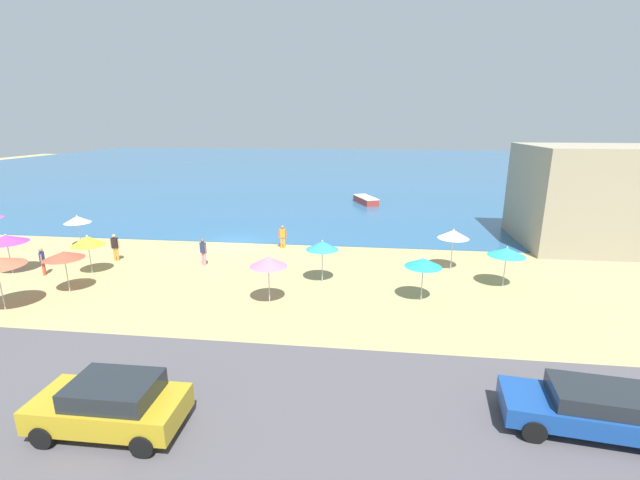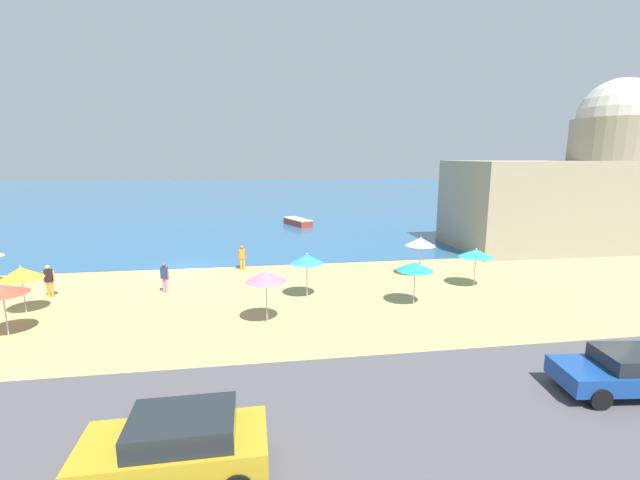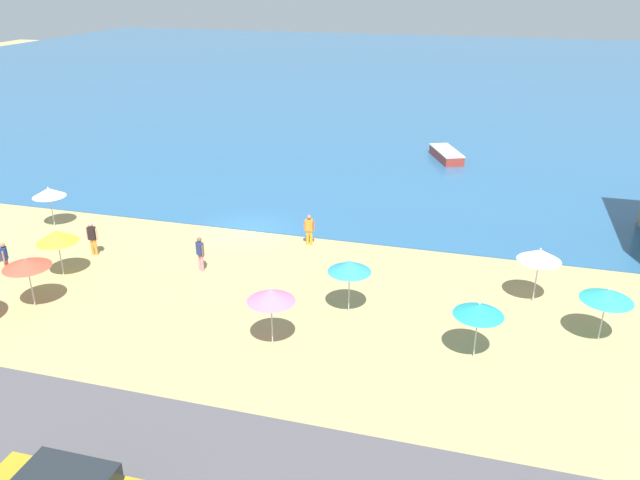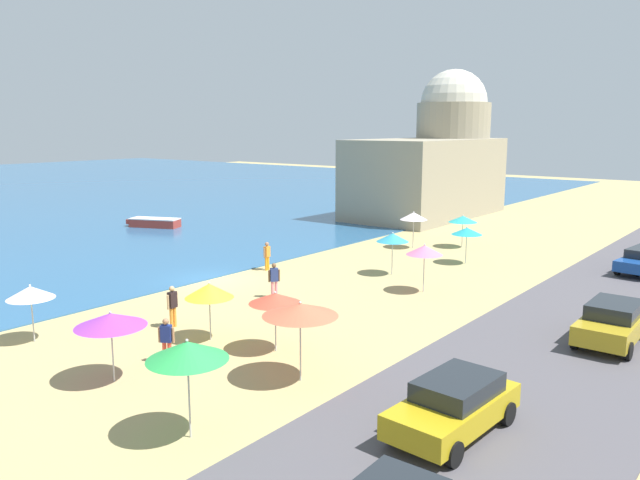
# 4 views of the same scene
# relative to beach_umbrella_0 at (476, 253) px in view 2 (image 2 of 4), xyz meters

# --- Properties ---
(ground_plane) EXTENTS (160.00, 160.00, 0.00)m
(ground_plane) POSITION_rel_beach_umbrella_0_xyz_m (-16.63, 6.42, -1.90)
(ground_plane) COLOR tan
(sea) EXTENTS (150.00, 110.00, 0.05)m
(sea) POSITION_rel_beach_umbrella_0_xyz_m (-16.63, 61.42, -1.88)
(sea) COLOR #285B88
(sea) RESTS_ON ground_plane
(coastal_road) EXTENTS (80.00, 8.00, 0.06)m
(coastal_road) POSITION_rel_beach_umbrella_0_xyz_m (-16.63, -11.58, -1.87)
(coastal_road) COLOR #4D4A4F
(coastal_road) RESTS_ON ground_plane
(beach_umbrella_0) EXTENTS (1.90, 1.90, 2.19)m
(beach_umbrella_0) POSITION_rel_beach_umbrella_0_xyz_m (0.00, 0.00, 0.00)
(beach_umbrella_0) COLOR #B2B2B7
(beach_umbrella_0) RESTS_ON ground_plane
(beach_umbrella_2) EXTENTS (1.76, 1.76, 2.40)m
(beach_umbrella_2) POSITION_rel_beach_umbrella_0_xyz_m (-11.72, -3.63, 0.18)
(beach_umbrella_2) COLOR #B2B2B7
(beach_umbrella_2) RESTS_ON ground_plane
(beach_umbrella_4) EXTENTS (1.75, 1.75, 2.35)m
(beach_umbrella_4) POSITION_rel_beach_umbrella_0_xyz_m (-9.55, -0.48, 0.14)
(beach_umbrella_4) COLOR #B2B2B7
(beach_umbrella_4) RESTS_ON ground_plane
(beach_umbrella_6) EXTENTS (1.79, 1.79, 2.46)m
(beach_umbrella_6) POSITION_rel_beach_umbrella_0_xyz_m (-2.28, 2.43, 0.24)
(beach_umbrella_6) COLOR #B2B2B7
(beach_umbrella_6) RESTS_ON ground_plane
(beach_umbrella_9) EXTENTS (1.90, 1.90, 2.22)m
(beach_umbrella_9) POSITION_rel_beach_umbrella_0_xyz_m (-22.21, -3.50, 0.06)
(beach_umbrella_9) COLOR #B2B2B7
(beach_umbrella_9) RESTS_ON ground_plane
(beach_umbrella_11) EXTENTS (1.84, 1.84, 2.26)m
(beach_umbrella_11) POSITION_rel_beach_umbrella_0_xyz_m (-22.85, -0.74, 0.02)
(beach_umbrella_11) COLOR #B2B2B7
(beach_umbrella_11) RESTS_ON ground_plane
(beach_umbrella_12) EXTENTS (1.78, 1.78, 2.21)m
(beach_umbrella_12) POSITION_rel_beach_umbrella_0_xyz_m (-4.48, -2.40, 0.03)
(beach_umbrella_12) COLOR #B2B2B7
(beach_umbrella_12) RESTS_ON ground_plane
(bather_0) EXTENTS (0.57, 0.26, 1.71)m
(bather_0) POSITION_rel_beach_umbrella_0_xyz_m (-22.77, 1.58, -0.95)
(bather_0) COLOR orange
(bather_0) RESTS_ON ground_plane
(bather_1) EXTENTS (0.49, 0.38, 1.66)m
(bather_1) POSITION_rel_beach_umbrella_0_xyz_m (-16.98, 1.38, -0.97)
(bather_1) COLOR pink
(bather_1) RESTS_ON ground_plane
(bather_3) EXTENTS (0.57, 0.26, 1.60)m
(bather_3) POSITION_rel_beach_umbrella_0_xyz_m (-13.01, 5.58, -1.01)
(bather_3) COLOR orange
(bather_3) RESTS_ON ground_plane
(parked_car_0) EXTENTS (4.11, 2.00, 1.54)m
(parked_car_0) POSITION_rel_beach_umbrella_0_xyz_m (-13.98, -12.76, -1.04)
(parked_car_0) COLOR #AB8E1E
(parked_car_0) RESTS_ON coastal_road
(parked_car_1) EXTENTS (4.75, 2.26, 1.36)m
(parked_car_1) POSITION_rel_beach_umbrella_0_xyz_m (-0.78, -11.21, -1.11)
(parked_car_1) COLOR navy
(parked_car_1) RESTS_ON coastal_road
(skiff_nearshore) EXTENTS (2.87, 4.42, 0.71)m
(skiff_nearshore) POSITION_rel_beach_umbrella_0_xyz_m (-7.70, 22.92, -1.50)
(skiff_nearshore) COLOR #AE372B
(skiff_nearshore) RESTS_ON sea
(harbor_fortress) EXTENTS (16.34, 8.15, 13.19)m
(harbor_fortress) POSITION_rel_beach_umbrella_0_xyz_m (13.74, 9.22, 2.97)
(harbor_fortress) COLOR gray
(harbor_fortress) RESTS_ON ground_plane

